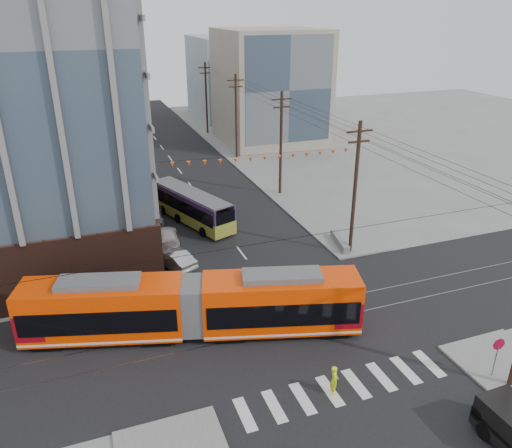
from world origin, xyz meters
The scene contains 14 objects.
ground centered at (0.00, 0.00, 0.00)m, with size 160.00×160.00×0.00m, color slate.
bg_bldg_nw_near centered at (-17.00, 52.00, 9.00)m, with size 18.00×16.00×18.00m, color #8C99A5.
bg_bldg_ne_near centered at (16.00, 48.00, 8.00)m, with size 14.00×14.00×16.00m, color gray.
bg_bldg_nw_far centered at (-14.00, 72.00, 10.00)m, with size 16.00×18.00×20.00m, color gray.
bg_bldg_ne_far centered at (18.00, 68.00, 7.00)m, with size 16.00×16.00×14.00m, color #8C99A5.
utility_pole_far centered at (8.50, 56.00, 5.50)m, with size 0.30×0.30×11.00m, color black.
streetcar centered at (-6.35, 4.50, 1.98)m, with size 20.50×2.88×3.95m, color #FD3A01, non-canonical shape.
city_bus centered at (-2.33, 22.02, 1.54)m, with size 2.36×10.90×3.09m, color #38234E, non-canonical shape.
parked_car_silver centered at (-5.74, 13.63, 0.72)m, with size 1.52×4.37×1.44m, color #ABABAD.
parked_car_white centered at (-5.43, 18.00, 0.65)m, with size 1.83×4.50×1.30m, color #BCAFAD.
parked_car_grey centered at (-6.06, 23.13, 0.74)m, with size 2.44×5.29×1.47m, color #47484A.
pedestrian centered at (-0.70, -3.19, 0.87)m, with size 0.63×0.42×1.74m, color #ECFA1A.
stop_sign centered at (8.08, -5.14, 1.22)m, with size 0.74×0.74×2.43m, color #A3062B, non-canonical shape.
jersey_barrier centered at (8.30, 12.35, 0.38)m, with size 0.85×3.79×0.76m, color gray.
Camera 1 is at (-11.70, -21.11, 18.84)m, focal length 35.00 mm.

